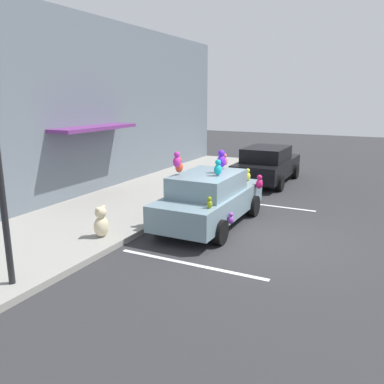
% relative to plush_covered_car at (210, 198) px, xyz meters
% --- Properties ---
extents(ground_plane, '(60.00, 60.00, 0.00)m').
position_rel_plush_covered_car_xyz_m(ground_plane, '(-0.57, -1.73, -0.81)').
color(ground_plane, '#2D2D30').
extents(sidewalk, '(24.00, 4.00, 0.15)m').
position_rel_plush_covered_car_xyz_m(sidewalk, '(-0.57, 3.27, -0.73)').
color(sidewalk, gray).
rests_on(sidewalk, ground).
extents(storefront_building, '(24.00, 1.25, 6.40)m').
position_rel_plush_covered_car_xyz_m(storefront_building, '(-0.55, 5.42, 2.39)').
color(storefront_building, slate).
rests_on(storefront_building, ground).
extents(parking_stripe_front, '(0.12, 3.60, 0.01)m').
position_rel_plush_covered_car_xyz_m(parking_stripe_front, '(2.76, -0.73, -0.80)').
color(parking_stripe_front, silver).
rests_on(parking_stripe_front, ground).
extents(parking_stripe_rear, '(0.12, 3.60, 0.01)m').
position_rel_plush_covered_car_xyz_m(parking_stripe_rear, '(-2.72, -0.73, -0.80)').
color(parking_stripe_rear, silver).
rests_on(parking_stripe_rear, ground).
extents(plush_covered_car, '(4.38, 2.04, 2.19)m').
position_rel_plush_covered_car_xyz_m(plush_covered_car, '(0.00, 0.00, 0.00)').
color(plush_covered_car, gray).
rests_on(plush_covered_car, ground).
extents(parked_sedan_behind, '(4.46, 2.06, 1.54)m').
position_rel_plush_covered_car_xyz_m(parked_sedan_behind, '(6.33, 0.15, -0.01)').
color(parked_sedan_behind, black).
rests_on(parked_sedan_behind, ground).
extents(teddy_bear_on_sidewalk, '(0.42, 0.35, 0.80)m').
position_rel_plush_covered_car_xyz_m(teddy_bear_on_sidewalk, '(-2.50, 1.90, -0.29)').
color(teddy_bear_on_sidewalk, beige).
rests_on(teddy_bear_on_sidewalk, sidewalk).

